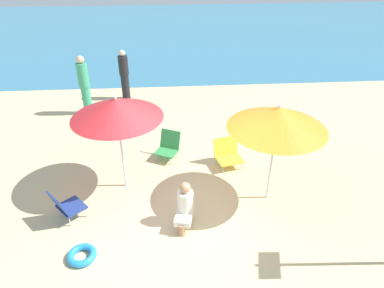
{
  "coord_description": "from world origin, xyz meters",
  "views": [
    {
      "loc": [
        -0.39,
        -4.85,
        4.57
      ],
      "look_at": [
        0.08,
        1.45,
        0.7
      ],
      "focal_mm": 32.34,
      "sensor_mm": 36.0,
      "label": 1
    }
  ],
  "objects": [
    {
      "name": "ground_plane",
      "position": [
        0.0,
        0.0,
        0.0
      ],
      "size": [
        40.0,
        40.0,
        0.0
      ],
      "primitive_type": "plane",
      "color": "#D3BC8C"
    },
    {
      "name": "sea_water",
      "position": [
        0.0,
        14.45,
        0.0
      ],
      "size": [
        40.0,
        16.0,
        0.01
      ],
      "primitive_type": "cube",
      "color": "teal",
      "rests_on": "ground_plane"
    },
    {
      "name": "umbrella_orange",
      "position": [
        1.51,
        0.42,
        1.8
      ],
      "size": [
        1.79,
        1.79,
        2.07
      ],
      "color": "silver",
      "rests_on": "ground_plane"
    },
    {
      "name": "umbrella_red",
      "position": [
        -1.36,
        1.03,
        1.8
      ],
      "size": [
        1.74,
        1.74,
        2.05
      ],
      "color": "silver",
      "rests_on": "ground_plane"
    },
    {
      "name": "beach_chair_a",
      "position": [
        0.9,
        1.65,
        0.3
      ],
      "size": [
        0.68,
        0.67,
        0.62
      ],
      "rotation": [
        0.0,
        0.0,
        -1.32
      ],
      "color": "gold",
      "rests_on": "ground_plane"
    },
    {
      "name": "beach_chair_b",
      "position": [
        -2.34,
        0.08,
        0.33
      ],
      "size": [
        0.7,
        0.69,
        0.65
      ],
      "rotation": [
        0.0,
        0.0,
        0.73
      ],
      "color": "navy",
      "rests_on": "ground_plane"
    },
    {
      "name": "beach_chair_c",
      "position": [
        -0.43,
        2.05,
        0.32
      ],
      "size": [
        0.66,
        0.67,
        0.64
      ],
      "rotation": [
        0.0,
        0.0,
        -2.03
      ],
      "color": "#33934C",
      "rests_on": "ground_plane"
    },
    {
      "name": "person_a",
      "position": [
        -0.17,
        -0.18,
        0.43
      ],
      "size": [
        0.37,
        0.54,
        0.88
      ],
      "rotation": [
        0.0,
        0.0,
        4.47
      ],
      "color": "silver",
      "rests_on": "ground_plane"
    },
    {
      "name": "person_b",
      "position": [
        -1.73,
        5.56,
        0.79
      ],
      "size": [
        0.3,
        0.3,
        1.57
      ],
      "rotation": [
        0.0,
        0.0,
        5.82
      ],
      "color": "black",
      "rests_on": "ground_plane"
    },
    {
      "name": "person_c",
      "position": [
        -2.75,
        4.57,
        0.88
      ],
      "size": [
        0.3,
        0.3,
        1.73
      ],
      "rotation": [
        0.0,
        0.0,
        4.25
      ],
      "color": "#389970",
      "rests_on": "ground_plane"
    },
    {
      "name": "swim_ring",
      "position": [
        -1.9,
        -0.85,
        0.06
      ],
      "size": [
        0.48,
        0.48,
        0.12
      ],
      "primitive_type": "torus",
      "color": "#238CD8",
      "rests_on": "ground_plane"
    }
  ]
}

